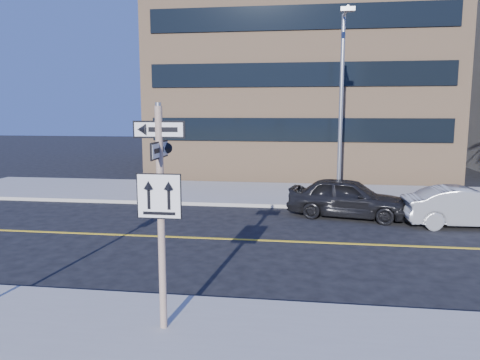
# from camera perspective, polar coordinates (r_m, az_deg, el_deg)

# --- Properties ---
(ground) EXTENTS (120.00, 120.00, 0.00)m
(ground) POSITION_cam_1_polar(r_m,az_deg,el_deg) (11.34, -5.41, -12.60)
(ground) COLOR black
(ground) RESTS_ON ground
(sign_pole) EXTENTS (0.92, 0.92, 4.06)m
(sign_pole) POSITION_cam_1_polar(r_m,az_deg,el_deg) (8.33, -9.67, -2.99)
(sign_pole) COLOR beige
(sign_pole) RESTS_ON near_sidewalk
(parked_car_a) EXTENTS (2.75, 4.78, 1.53)m
(parked_car_a) POSITION_cam_1_polar(r_m,az_deg,el_deg) (18.34, 12.96, -2.12)
(parked_car_a) COLOR black
(parked_car_a) RESTS_ON ground
(parked_car_b) EXTENTS (1.71, 4.35, 1.41)m
(parked_car_b) POSITION_cam_1_polar(r_m,az_deg,el_deg) (18.23, 25.91, -3.01)
(parked_car_b) COLOR gray
(parked_car_b) RESTS_ON ground
(streetlight_a) EXTENTS (0.55, 2.25, 8.00)m
(streetlight_a) POSITION_cam_1_polar(r_m,az_deg,el_deg) (21.10, 12.30, 10.16)
(streetlight_a) COLOR gray
(streetlight_a) RESTS_ON far_sidewalk
(building_brick) EXTENTS (18.00, 18.00, 18.00)m
(building_brick) POSITION_cam_1_polar(r_m,az_deg,el_deg) (35.63, 7.47, 16.39)
(building_brick) COLOR #A6805C
(building_brick) RESTS_ON ground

